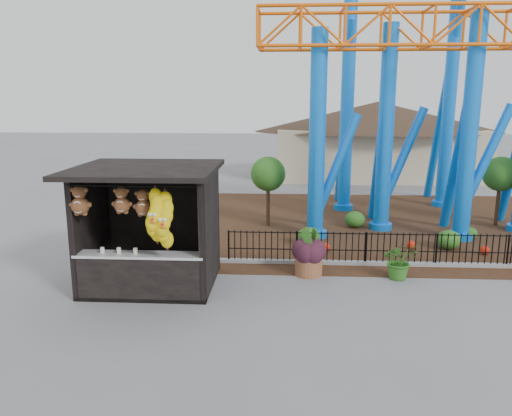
# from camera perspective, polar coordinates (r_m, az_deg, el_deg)

# --- Properties ---
(ground) EXTENTS (120.00, 120.00, 0.00)m
(ground) POSITION_cam_1_polar(r_m,az_deg,el_deg) (11.98, 1.08, -10.96)
(ground) COLOR slate
(ground) RESTS_ON ground
(mulch_bed) EXTENTS (18.00, 12.00, 0.02)m
(mulch_bed) POSITION_cam_1_polar(r_m,az_deg,el_deg) (19.90, 13.60, -1.76)
(mulch_bed) COLOR #331E11
(mulch_bed) RESTS_ON ground
(curb) EXTENTS (18.00, 0.18, 0.12)m
(curb) POSITION_cam_1_polar(r_m,az_deg,el_deg) (15.19, 16.89, -6.15)
(curb) COLOR gray
(curb) RESTS_ON ground
(prize_booth) EXTENTS (3.50, 3.40, 3.12)m
(prize_booth) POSITION_cam_1_polar(r_m,az_deg,el_deg) (12.81, -12.21, -2.52)
(prize_booth) COLOR black
(prize_booth) RESTS_ON ground
(picket_fence) EXTENTS (12.20, 0.06, 1.00)m
(picket_fence) POSITION_cam_1_polar(r_m,az_deg,el_deg) (15.30, 20.28, -4.53)
(picket_fence) COLOR black
(picket_fence) RESTS_ON ground
(roller_coaster) EXTENTS (11.00, 6.37, 10.82)m
(roller_coaster) POSITION_cam_1_polar(r_m,az_deg,el_deg) (19.87, 17.76, 16.70)
(roller_coaster) COLOR #0E72EF
(roller_coaster) RESTS_ON ground
(terracotta_planter) EXTENTS (0.78, 0.78, 0.58)m
(terracotta_planter) POSITION_cam_1_polar(r_m,az_deg,el_deg) (13.86, 6.03, -6.46)
(terracotta_planter) COLOR brown
(terracotta_planter) RESTS_ON ground
(planter_foliage) EXTENTS (0.70, 0.70, 0.64)m
(planter_foliage) POSITION_cam_1_polar(r_m,az_deg,el_deg) (13.67, 6.09, -4.03)
(planter_foliage) COLOR #30131E
(planter_foliage) RESTS_ON terracotta_planter
(potted_plant) EXTENTS (0.94, 0.82, 1.02)m
(potted_plant) POSITION_cam_1_polar(r_m,az_deg,el_deg) (13.97, 16.11, -5.78)
(potted_plant) COLOR #1C5E1B
(potted_plant) RESTS_ON ground
(landscaping) EXTENTS (8.18, 4.09, 0.61)m
(landscaping) POSITION_cam_1_polar(r_m,az_deg,el_deg) (17.60, 16.02, -2.79)
(landscaping) COLOR #27591A
(landscaping) RESTS_ON mulch_bed
(pavilion) EXTENTS (15.00, 15.00, 4.80)m
(pavilion) POSITION_cam_1_polar(r_m,az_deg,el_deg) (31.54, 13.68, 8.96)
(pavilion) COLOR #BFAD8C
(pavilion) RESTS_ON ground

